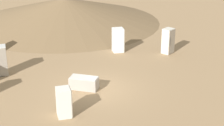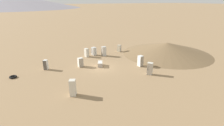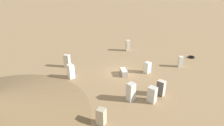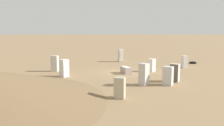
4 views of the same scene
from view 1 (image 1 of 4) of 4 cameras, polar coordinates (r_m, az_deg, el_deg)
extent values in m
plane|color=#937551|center=(21.26, -2.32, -4.01)|extent=(1000.00, 1000.00, 0.00)
cone|color=brown|center=(34.91, -7.14, 8.03)|extent=(17.37, 17.37, 2.25)
cube|color=#A89E93|center=(21.23, -4.30, -3.09)|extent=(1.75, 1.26, 0.67)
cube|color=#BCB7AD|center=(21.09, -4.32, -2.20)|extent=(1.68, 1.21, 0.04)
cube|color=silver|center=(18.36, -7.38, -5.97)|extent=(0.77, 0.87, 1.46)
cube|color=gray|center=(18.41, -6.32, -5.85)|extent=(0.17, 0.73, 1.41)
cylinder|color=#2D2D2D|center=(18.14, -6.08, -6.01)|extent=(0.02, 0.02, 0.51)
cube|color=beige|center=(26.84, 8.52, 3.35)|extent=(0.97, 0.96, 1.81)
cube|color=gray|center=(26.67, 9.10, 3.20)|extent=(0.56, 0.52, 1.73)
cylinder|color=#2D2D2D|center=(26.42, 8.86, 3.25)|extent=(0.02, 0.02, 0.63)
cube|color=silver|center=(23.83, -16.49, 0.39)|extent=(0.77, 0.83, 1.85)
cube|color=gray|center=(23.47, -16.47, 0.07)|extent=(0.62, 0.15, 1.78)
cube|color=white|center=(26.82, 0.90, 3.52)|extent=(0.83, 0.77, 1.75)
cube|color=gray|center=(26.91, 1.71, 3.58)|extent=(0.13, 0.65, 1.68)
cylinder|color=#2D2D2D|center=(26.68, 1.91, 3.61)|extent=(0.02, 0.02, 0.61)
camera|label=2|loc=(27.67, 64.88, 11.88)|focal=28.00mm
camera|label=3|loc=(34.87, -35.49, 19.34)|focal=28.00mm
camera|label=4|loc=(39.49, -31.43, 11.49)|focal=35.00mm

